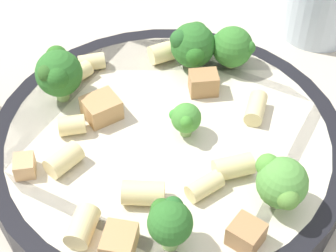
{
  "coord_description": "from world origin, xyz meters",
  "views": [
    {
      "loc": [
        0.19,
        0.23,
        0.34
      ],
      "look_at": [
        0.0,
        0.0,
        0.04
      ],
      "focal_mm": 60.0,
      "sensor_mm": 36.0,
      "label": 1
    }
  ],
  "objects": [
    {
      "name": "ground_plane",
      "position": [
        0.0,
        0.0,
        0.0
      ],
      "size": [
        2.0,
        2.0,
        0.0
      ],
      "primitive_type": "plane",
      "color": "#BCB29E"
    },
    {
      "name": "pasta_bowl",
      "position": [
        0.0,
        0.0,
        0.02
      ],
      "size": [
        0.28,
        0.28,
        0.03
      ],
      "color": "black",
      "rests_on": "ground_plane"
    },
    {
      "name": "broccoli_floret_0",
      "position": [
        0.06,
        0.07,
        0.05
      ],
      "size": [
        0.03,
        0.03,
        0.04
      ],
      "color": "#84AD60",
      "rests_on": "pasta_bowl"
    },
    {
      "name": "broccoli_floret_1",
      "position": [
        -0.07,
        -0.05,
        0.05
      ],
      "size": [
        0.04,
        0.04,
        0.04
      ],
      "color": "#93B766",
      "rests_on": "pasta_bowl"
    },
    {
      "name": "broccoli_floret_2",
      "position": [
        -0.1,
        -0.03,
        0.05
      ],
      "size": [
        0.04,
        0.04,
        0.04
      ],
      "color": "#93B766",
      "rests_on": "pasta_bowl"
    },
    {
      "name": "broccoli_floret_3",
      "position": [
        -0.01,
        0.01,
        0.05
      ],
      "size": [
        0.02,
        0.02,
        0.03
      ],
      "color": "#84AD60",
      "rests_on": "pasta_bowl"
    },
    {
      "name": "broccoli_floret_4",
      "position": [
        -0.02,
        0.1,
        0.05
      ],
      "size": [
        0.03,
        0.04,
        0.04
      ],
      "color": "#9EC175",
      "rests_on": "pasta_bowl"
    },
    {
      "name": "broccoli_floret_5",
      "position": [
        0.04,
        -0.09,
        0.06
      ],
      "size": [
        0.04,
        0.04,
        0.05
      ],
      "color": "#84AD60",
      "rests_on": "pasta_bowl"
    },
    {
      "name": "rigatoni_0",
      "position": [
        0.02,
        -0.1,
        0.04
      ],
      "size": [
        0.03,
        0.02,
        0.01
      ],
      "primitive_type": "cylinder",
      "rotation": [
        1.57,
        0.0,
        1.69
      ],
      "color": "beige",
      "rests_on": "pasta_bowl"
    },
    {
      "name": "rigatoni_1",
      "position": [
        -0.05,
        -0.07,
        0.04
      ],
      "size": [
        0.03,
        0.02,
        0.02
      ],
      "primitive_type": "cylinder",
      "rotation": [
        1.57,
        0.0,
        1.32
      ],
      "color": "beige",
      "rests_on": "pasta_bowl"
    },
    {
      "name": "rigatoni_2",
      "position": [
        -0.0,
        -0.1,
        0.04
      ],
      "size": [
        0.03,
        0.02,
        0.01
      ],
      "primitive_type": "cylinder",
      "rotation": [
        1.57,
        0.0,
        1.14
      ],
      "color": "beige",
      "rests_on": "pasta_bowl"
    },
    {
      "name": "rigatoni_3",
      "position": [
        -0.07,
        0.03,
        0.04
      ],
      "size": [
        0.03,
        0.03,
        0.01
      ],
      "primitive_type": "cylinder",
      "rotation": [
        1.57,
        0.0,
        2.17
      ],
      "color": "beige",
      "rests_on": "pasta_bowl"
    },
    {
      "name": "rigatoni_4",
      "position": [
        0.06,
        -0.05,
        0.04
      ],
      "size": [
        0.03,
        0.02,
        0.02
      ],
      "primitive_type": "cylinder",
      "rotation": [
        1.57,
        0.0,
        1.07
      ],
      "color": "beige",
      "rests_on": "pasta_bowl"
    },
    {
      "name": "rigatoni_5",
      "position": [
        0.02,
        0.06,
        0.04
      ],
      "size": [
        0.03,
        0.02,
        0.01
      ],
      "primitive_type": "cylinder",
      "rotation": [
        1.57,
        0.0,
        1.51
      ],
      "color": "beige",
      "rests_on": "pasta_bowl"
    },
    {
      "name": "rigatoni_6",
      "position": [
        -0.01,
        0.06,
        0.04
      ],
      "size": [
        0.03,
        0.03,
        0.02
      ],
      "primitive_type": "cylinder",
      "rotation": [
        1.57,
        0.0,
        1.17
      ],
      "color": "beige",
      "rests_on": "pasta_bowl"
    },
    {
      "name": "rigatoni_7",
      "position": [
        0.1,
        0.03,
        0.04
      ],
      "size": [
        0.03,
        0.03,
        0.02
      ],
      "primitive_type": "cylinder",
      "rotation": [
        1.57,
        0.0,
        2.22
      ],
      "color": "beige",
      "rests_on": "pasta_bowl"
    },
    {
      "name": "rigatoni_8",
      "position": [
        0.08,
        -0.02,
        0.04
      ],
      "size": [
        0.03,
        0.02,
        0.02
      ],
      "primitive_type": "cylinder",
      "rotation": [
        1.57,
        0.0,
        1.74
      ],
      "color": "beige",
      "rests_on": "pasta_bowl"
    },
    {
      "name": "rigatoni_9",
      "position": [
        0.05,
        0.04,
        0.04
      ],
      "size": [
        0.03,
        0.03,
        0.02
      ],
      "primitive_type": "cylinder",
      "rotation": [
        1.57,
        0.0,
        0.84
      ],
      "color": "beige",
      "rests_on": "pasta_bowl"
    },
    {
      "name": "chicken_chunk_0",
      "position": [
        0.09,
        0.06,
        0.04
      ],
      "size": [
        0.03,
        0.03,
        0.01
      ],
      "primitive_type": "cube",
      "rotation": [
        0.0,
        0.0,
        0.69
      ],
      "color": "tan",
      "rests_on": "pasta_bowl"
    },
    {
      "name": "chicken_chunk_1",
      "position": [
        -0.05,
        -0.02,
        0.04
      ],
      "size": [
        0.03,
        0.03,
        0.02
      ],
      "primitive_type": "cube",
      "rotation": [
        0.0,
        0.0,
        2.58
      ],
      "color": "#A87A4C",
      "rests_on": "pasta_bowl"
    },
    {
      "name": "chicken_chunk_2",
      "position": [
        0.02,
        0.11,
        0.04
      ],
      "size": [
        0.02,
        0.02,
        0.02
      ],
      "primitive_type": "cube",
      "rotation": [
        0.0,
        0.0,
        1.81
      ],
      "color": "#A87A4C",
      "rests_on": "pasta_bowl"
    },
    {
      "name": "chicken_chunk_3",
      "position": [
        0.03,
        -0.05,
        0.04
      ],
      "size": [
        0.03,
        0.03,
        0.02
      ],
      "primitive_type": "cube",
      "rotation": [
        0.0,
        0.0,
        3.03
      ],
      "color": "tan",
      "rests_on": "pasta_bowl"
    },
    {
      "name": "chicken_chunk_4",
      "position": [
        0.1,
        -0.04,
        0.04
      ],
      "size": [
        0.02,
        0.02,
        0.01
      ],
      "primitive_type": "cube",
      "rotation": [
        0.0,
        0.0,
        1.04
      ],
      "color": "tan",
      "rests_on": "pasta_bowl"
    }
  ]
}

